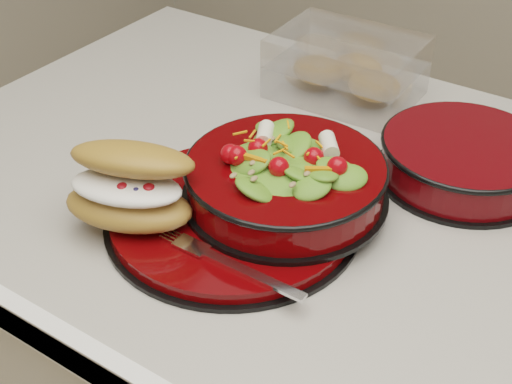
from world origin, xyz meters
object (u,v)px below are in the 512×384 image
Objects in this scene: dinner_plate at (233,215)px; fork at (233,265)px; pastry_box at (347,68)px; salad_bowl at (286,172)px; croissant at (130,187)px; extra_bowl at (464,158)px.

dinner_plate is 0.10m from fork.
pastry_box is (-0.10, 0.45, 0.02)m from fork.
salad_bowl reaches higher than fork.
salad_bowl reaches higher than croissant.
pastry_box is at bearing 153.13° from extra_bowl.
croissant is (-0.13, -0.13, 0.01)m from salad_bowl.
salad_bowl is 1.14× the size of pastry_box.
extra_bowl is at bearing 51.38° from salad_bowl.
fork is (0.02, -0.14, -0.04)m from salad_bowl.
extra_bowl is at bearing -21.67° from fork.
salad_bowl is 1.51× the size of fork.
dinner_plate is 1.85× the size of fork.
salad_bowl is at bearing 53.37° from dinner_plate.
extra_bowl is at bearing -28.57° from pastry_box.
salad_bowl reaches higher than extra_bowl.
dinner_plate is at bearing 35.92° from fork.
fork is (0.14, -0.00, -0.04)m from croissant.
fork is 0.35m from extra_bowl.
salad_bowl reaches higher than dinner_plate.
fork is 0.74× the size of extra_bowl.
pastry_box reaches higher than dinner_plate.
fork is at bearing -21.95° from croissant.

